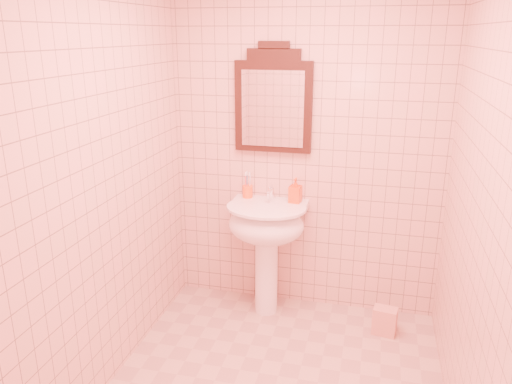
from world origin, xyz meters
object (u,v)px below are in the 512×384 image
(toothbrush_cup, at_px, (248,191))
(towel, at_px, (385,321))
(mirror, at_px, (273,102))
(soap_dispenser, at_px, (295,190))
(pedestal_sink, at_px, (266,232))

(toothbrush_cup, bearing_deg, towel, -13.22)
(mirror, relative_size, toothbrush_cup, 4.45)
(mirror, relative_size, soap_dispenser, 4.19)
(soap_dispenser, bearing_deg, towel, -10.32)
(toothbrush_cup, height_order, towel, toothbrush_cup)
(toothbrush_cup, relative_size, soap_dispenser, 0.94)
(mirror, distance_m, towel, 1.76)
(soap_dispenser, distance_m, towel, 1.13)
(pedestal_sink, xyz_separation_m, mirror, (0.00, 0.20, 0.92))
(toothbrush_cup, relative_size, towel, 0.88)
(mirror, bearing_deg, toothbrush_cup, -166.69)
(pedestal_sink, distance_m, mirror, 0.94)
(mirror, xyz_separation_m, soap_dispenser, (0.19, -0.07, -0.63))
(mirror, xyz_separation_m, towel, (0.89, -0.29, -1.48))
(soap_dispenser, bearing_deg, pedestal_sink, -137.75)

